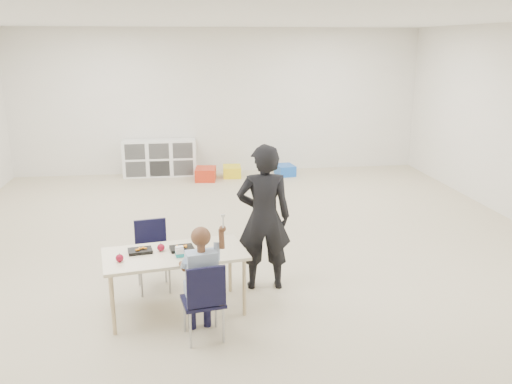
{
  "coord_description": "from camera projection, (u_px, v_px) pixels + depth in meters",
  "views": [
    {
      "loc": [
        -0.77,
        -6.2,
        2.52
      ],
      "look_at": [
        0.06,
        -0.23,
        0.85
      ],
      "focal_mm": 38.0,
      "sensor_mm": 36.0,
      "label": 1
    }
  ],
  "objects": [
    {
      "name": "room",
      "position": [
        248.0,
        142.0,
        6.32
      ],
      "size": [
        9.0,
        9.02,
        2.8
      ],
      "color": "beige",
      "rests_on": "ground"
    },
    {
      "name": "table",
      "position": [
        176.0,
        282.0,
        5.18
      ],
      "size": [
        1.41,
        0.87,
        0.61
      ],
      "rotation": [
        0.0,
        0.0,
        0.16
      ],
      "color": "#F4E3C3",
      "rests_on": "ground"
    },
    {
      "name": "chair_near",
      "position": [
        203.0,
        300.0,
        4.7
      ],
      "size": [
        0.4,
        0.38,
        0.73
      ],
      "primitive_type": null,
      "rotation": [
        0.0,
        0.0,
        0.16
      ],
      "color": "black",
      "rests_on": "ground"
    },
    {
      "name": "chair_far",
      "position": [
        153.0,
        257.0,
        5.63
      ],
      "size": [
        0.4,
        0.38,
        0.73
      ],
      "primitive_type": null,
      "rotation": [
        0.0,
        0.0,
        0.16
      ],
      "color": "black",
      "rests_on": "ground"
    },
    {
      "name": "child",
      "position": [
        202.0,
        277.0,
        4.64
      ],
      "size": [
        0.56,
        0.56,
        1.15
      ],
      "primitive_type": null,
      "rotation": [
        0.0,
        0.0,
        0.16
      ],
      "color": "#9EB1D6",
      "rests_on": "chair_near"
    },
    {
      "name": "lunch_tray_near",
      "position": [
        182.0,
        248.0,
        5.16
      ],
      "size": [
        0.24,
        0.19,
        0.03
      ],
      "primitive_type": "cube",
      "rotation": [
        0.0,
        0.0,
        0.16
      ],
      "color": "black",
      "rests_on": "table"
    },
    {
      "name": "lunch_tray_far",
      "position": [
        140.0,
        251.0,
        5.1
      ],
      "size": [
        0.24,
        0.19,
        0.03
      ],
      "primitive_type": "cube",
      "rotation": [
        0.0,
        0.0,
        0.16
      ],
      "color": "black",
      "rests_on": "table"
    },
    {
      "name": "milk_carton",
      "position": [
        180.0,
        252.0,
        4.98
      ],
      "size": [
        0.08,
        0.08,
        0.1
      ],
      "primitive_type": "cube",
      "rotation": [
        0.0,
        0.0,
        0.16
      ],
      "color": "white",
      "rests_on": "table"
    },
    {
      "name": "bread_roll",
      "position": [
        206.0,
        251.0,
        5.05
      ],
      "size": [
        0.09,
        0.09,
        0.07
      ],
      "primitive_type": "ellipsoid",
      "color": "tan",
      "rests_on": "table"
    },
    {
      "name": "apple_near",
      "position": [
        161.0,
        247.0,
        5.13
      ],
      "size": [
        0.07,
        0.07,
        0.07
      ],
      "primitive_type": "sphere",
      "color": "maroon",
      "rests_on": "table"
    },
    {
      "name": "apple_far",
      "position": [
        120.0,
        258.0,
        4.88
      ],
      "size": [
        0.07,
        0.07,
        0.07
      ],
      "primitive_type": "sphere",
      "color": "maroon",
      "rests_on": "table"
    },
    {
      "name": "cubby_shelf",
      "position": [
        160.0,
        158.0,
        10.52
      ],
      "size": [
        1.4,
        0.4,
        0.7
      ],
      "primitive_type": "cube",
      "color": "white",
      "rests_on": "ground"
    },
    {
      "name": "adult",
      "position": [
        264.0,
        218.0,
        5.59
      ],
      "size": [
        0.58,
        0.4,
        1.55
      ],
      "primitive_type": "imported",
      "rotation": [
        0.0,
        0.0,
        3.08
      ],
      "color": "black",
      "rests_on": "ground"
    },
    {
      "name": "bin_red",
      "position": [
        206.0,
        174.0,
        10.23
      ],
      "size": [
        0.43,
        0.52,
        0.23
      ],
      "primitive_type": "cube",
      "rotation": [
        0.0,
        0.0,
        -0.12
      ],
      "color": "red",
      "rests_on": "ground"
    },
    {
      "name": "bin_yellow",
      "position": [
        232.0,
        171.0,
        10.49
      ],
      "size": [
        0.36,
        0.45,
        0.21
      ],
      "primitive_type": "cube",
      "rotation": [
        0.0,
        0.0,
        -0.06
      ],
      "color": "yellow",
      "rests_on": "ground"
    },
    {
      "name": "bin_blue",
      "position": [
        285.0,
        170.0,
        10.61
      ],
      "size": [
        0.38,
        0.46,
        0.2
      ],
      "primitive_type": "cube",
      "rotation": [
        0.0,
        0.0,
        0.15
      ],
      "color": "blue",
      "rests_on": "ground"
    }
  ]
}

